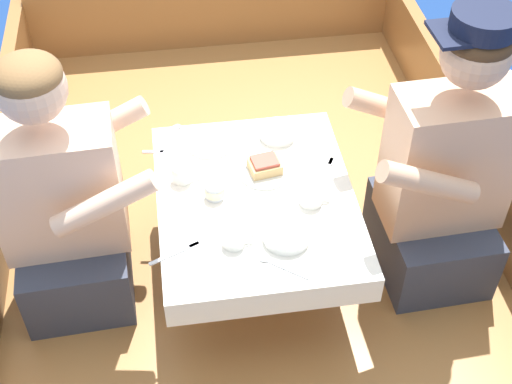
% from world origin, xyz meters
% --- Properties ---
extents(ground_plane, '(60.00, 60.00, 0.00)m').
position_xyz_m(ground_plane, '(0.00, 0.00, 0.00)').
color(ground_plane, navy).
extents(boat_deck, '(1.94, 2.92, 0.24)m').
position_xyz_m(boat_deck, '(0.00, 0.00, 0.12)').
color(boat_deck, '#9E6B38').
rests_on(boat_deck, ground_plane).
extents(gunwale_starboard, '(0.06, 2.92, 0.32)m').
position_xyz_m(gunwale_starboard, '(0.94, 0.00, 0.40)').
color(gunwale_starboard, '#936033').
rests_on(gunwale_starboard, boat_deck).
extents(bow_coaming, '(1.82, 0.06, 0.36)m').
position_xyz_m(bow_coaming, '(0.00, 1.43, 0.42)').
color(bow_coaming, '#936033').
rests_on(bow_coaming, boat_deck).
extents(cockpit_table, '(0.66, 0.81, 0.40)m').
position_xyz_m(cockpit_table, '(0.00, -0.13, 0.60)').
color(cockpit_table, '#B2B2B7').
rests_on(cockpit_table, boat_deck).
extents(person_port, '(0.54, 0.46, 0.98)m').
position_xyz_m(person_port, '(-0.63, -0.09, 0.64)').
color(person_port, '#333847').
rests_on(person_port, boat_deck).
extents(person_starboard, '(0.53, 0.45, 1.06)m').
position_xyz_m(person_starboard, '(0.63, -0.17, 0.67)').
color(person_starboard, '#333847').
rests_on(person_starboard, boat_deck).
extents(plate_sandwich, '(0.18, 0.18, 0.01)m').
position_xyz_m(plate_sandwich, '(0.05, -0.02, 0.64)').
color(plate_sandwich, silver).
rests_on(plate_sandwich, cockpit_table).
extents(plate_bread, '(0.17, 0.17, 0.01)m').
position_xyz_m(plate_bread, '(-0.12, 0.16, 0.64)').
color(plate_bread, silver).
rests_on(plate_bread, cockpit_table).
extents(sandwich, '(0.12, 0.10, 0.05)m').
position_xyz_m(sandwich, '(0.05, -0.02, 0.67)').
color(sandwich, tan).
rests_on(sandwich, plate_sandwich).
extents(bowl_port_near, '(0.13, 0.13, 0.04)m').
position_xyz_m(bowl_port_near, '(0.12, 0.16, 0.66)').
color(bowl_port_near, silver).
rests_on(bowl_port_near, cockpit_table).
extents(bowl_starboard_near, '(0.15, 0.15, 0.04)m').
position_xyz_m(bowl_starboard_near, '(0.07, -0.33, 0.66)').
color(bowl_starboard_near, silver).
rests_on(bowl_starboard_near, cockpit_table).
extents(coffee_cup_port, '(0.10, 0.07, 0.06)m').
position_xyz_m(coffee_cup_port, '(-0.24, -0.01, 0.67)').
color(coffee_cup_port, silver).
rests_on(coffee_cup_port, cockpit_table).
extents(coffee_cup_starboard, '(0.10, 0.07, 0.05)m').
position_xyz_m(coffee_cup_starboard, '(-0.10, -0.33, 0.66)').
color(coffee_cup_starboard, silver).
rests_on(coffee_cup_starboard, cockpit_table).
extents(coffee_cup_center, '(0.10, 0.08, 0.05)m').
position_xyz_m(coffee_cup_center, '(0.18, -0.18, 0.66)').
color(coffee_cup_center, silver).
rests_on(coffee_cup_center, cockpit_table).
extents(tin_can, '(0.07, 0.07, 0.05)m').
position_xyz_m(tin_can, '(-0.14, -0.11, 0.67)').
color(tin_can, silver).
rests_on(tin_can, cockpit_table).
extents(utensil_spoon_center, '(0.14, 0.11, 0.01)m').
position_xyz_m(utensil_spoon_center, '(0.02, -0.43, 0.64)').
color(utensil_spoon_center, silver).
rests_on(utensil_spoon_center, cockpit_table).
extents(utensil_knife_port, '(0.17, 0.04, 0.00)m').
position_xyz_m(utensil_knife_port, '(-0.28, 0.13, 0.64)').
color(utensil_knife_port, silver).
rests_on(utensil_knife_port, cockpit_table).
extents(utensil_spoon_port, '(0.09, 0.16, 0.01)m').
position_xyz_m(utensil_spoon_port, '(-0.25, 0.23, 0.64)').
color(utensil_spoon_port, silver).
rests_on(utensil_spoon_port, cockpit_table).
extents(utensil_fork_starboard, '(0.17, 0.08, 0.00)m').
position_xyz_m(utensil_fork_starboard, '(-0.27, -0.34, 0.64)').
color(utensil_fork_starboard, silver).
rests_on(utensil_fork_starboard, cockpit_table).
extents(utensil_fork_port, '(0.10, 0.16, 0.00)m').
position_xyz_m(utensil_fork_port, '(0.26, -0.04, 0.64)').
color(utensil_fork_port, silver).
rests_on(utensil_fork_port, cockpit_table).
extents(utensil_knife_starboard, '(0.08, 0.16, 0.00)m').
position_xyz_m(utensil_knife_starboard, '(0.22, 0.15, 0.64)').
color(utensil_knife_starboard, silver).
rests_on(utensil_knife_starboard, cockpit_table).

